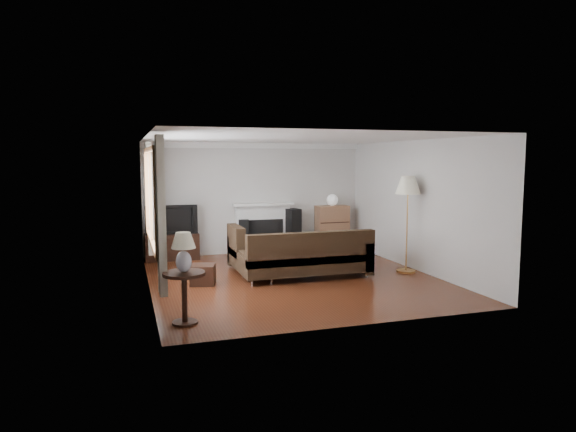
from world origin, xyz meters
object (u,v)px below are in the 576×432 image
object	(u,v)px
tv_stand	(172,246)
coffee_table	(295,254)
sectional_sofa	(305,255)
floor_lamp	(407,224)
bookshelf	(332,228)
side_table	(185,298)

from	to	relation	value
tv_stand	coffee_table	distance (m)	2.67
sectional_sofa	floor_lamp	bearing A→B (deg)	-4.25
bookshelf	coffee_table	xyz separation A→B (m)	(-1.37, -1.31, -0.32)
coffee_table	side_table	world-z (taller)	side_table
floor_lamp	tv_stand	bearing A→B (deg)	147.71
tv_stand	side_table	xyz separation A→B (m)	(-0.24, -4.47, 0.06)
tv_stand	coffee_table	size ratio (longest dim) A/B	1.09
bookshelf	sectional_sofa	bearing A→B (deg)	-122.02
tv_stand	sectional_sofa	distance (m)	3.27
tv_stand	floor_lamp	size ratio (longest dim) A/B	0.61
sectional_sofa	side_table	xyz separation A→B (m)	(-2.38, -2.00, -0.07)
coffee_table	side_table	bearing A→B (deg)	-142.93
bookshelf	tv_stand	bearing A→B (deg)	-179.06
floor_lamp	side_table	world-z (taller)	floor_lamp
tv_stand	sectional_sofa	world-z (taller)	sectional_sofa
bookshelf	floor_lamp	distance (m)	2.73
sectional_sofa	side_table	bearing A→B (deg)	-139.96
tv_stand	coffee_table	xyz separation A→B (m)	(2.36, -1.25, -0.08)
coffee_table	floor_lamp	distance (m)	2.35
tv_stand	sectional_sofa	size ratio (longest dim) A/B	0.44
side_table	sectional_sofa	bearing A→B (deg)	40.04
sectional_sofa	coffee_table	distance (m)	1.25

